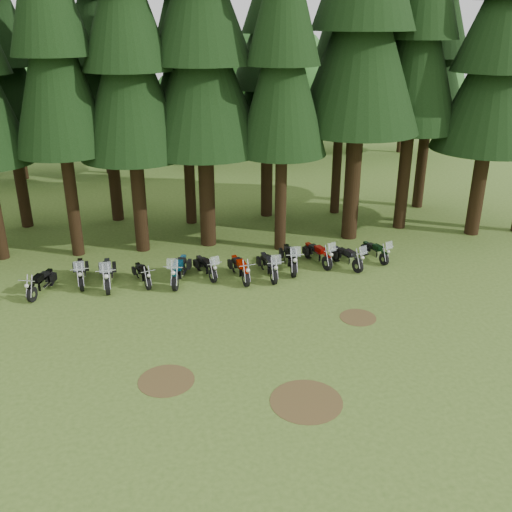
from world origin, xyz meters
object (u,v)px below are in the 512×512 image
object	(u,v)px
motorcycle_0	(41,283)
motorcycle_6	(240,269)
motorcycle_2	(107,274)
motorcycle_8	(290,259)
motorcycle_1	(81,273)
motorcycle_3	(143,275)
motorcycle_7	(269,266)
motorcycle_10	(347,258)
motorcycle_9	(318,255)
motorcycle_4	(179,271)
motorcycle_11	(375,252)
motorcycle_5	(206,267)

from	to	relation	value
motorcycle_0	motorcycle_6	bearing A→B (deg)	18.53
motorcycle_2	motorcycle_8	bearing A→B (deg)	-0.83
motorcycle_1	motorcycle_3	bearing A→B (deg)	-17.28
motorcycle_1	motorcycle_7	bearing A→B (deg)	-11.57
motorcycle_1	motorcycle_8	distance (m)	9.19
motorcycle_8	motorcycle_10	size ratio (longest dim) A/B	1.16
motorcycle_2	motorcycle_6	bearing A→B (deg)	-6.22
motorcycle_1	motorcycle_8	size ratio (longest dim) A/B	0.93
motorcycle_8	motorcycle_10	bearing A→B (deg)	-1.95
motorcycle_7	motorcycle_9	xyz separation A→B (m)	(2.56, 0.83, -0.01)
motorcycle_2	motorcycle_8	distance (m)	8.05
motorcycle_0	motorcycle_9	bearing A→B (deg)	23.26
motorcycle_0	motorcycle_2	distance (m)	2.69
motorcycle_2	motorcycle_3	bearing A→B (deg)	-4.66
motorcycle_3	motorcycle_4	bearing A→B (deg)	-21.24
motorcycle_10	motorcycle_7	bearing A→B (deg)	164.16
motorcycle_3	motorcycle_11	bearing A→B (deg)	-13.36
motorcycle_9	motorcycle_11	world-z (taller)	motorcycle_9
motorcycle_9	motorcycle_10	distance (m)	1.35
motorcycle_11	motorcycle_10	bearing A→B (deg)	-177.07
motorcycle_0	motorcycle_11	world-z (taller)	motorcycle_11
motorcycle_2	motorcycle_9	bearing A→B (deg)	1.01
motorcycle_0	motorcycle_1	bearing A→B (deg)	44.79
motorcycle_4	motorcycle_6	bearing A→B (deg)	11.40
motorcycle_6	motorcycle_11	bearing A→B (deg)	-1.08
motorcycle_7	motorcycle_10	distance (m)	3.76
motorcycle_2	motorcycle_3	size ratio (longest dim) A/B	1.30
motorcycle_0	motorcycle_4	bearing A→B (deg)	20.01
motorcycle_2	motorcycle_5	xyz separation A→B (m)	(4.23, -0.01, -0.09)
motorcycle_7	motorcycle_1	bearing A→B (deg)	169.55
motorcycle_5	motorcycle_2	bearing A→B (deg)	163.69
motorcycle_4	motorcycle_7	distance (m)	3.91
motorcycle_7	motorcycle_5	bearing A→B (deg)	164.69
motorcycle_8	motorcycle_11	xyz separation A→B (m)	(4.22, 0.15, -0.10)
motorcycle_4	motorcycle_10	distance (m)	7.65
motorcycle_8	motorcycle_9	xyz separation A→B (m)	(1.42, 0.29, -0.04)
motorcycle_3	motorcycle_4	size ratio (longest dim) A/B	0.78
motorcycle_4	motorcycle_6	world-z (taller)	motorcycle_4
motorcycle_8	motorcycle_6	bearing A→B (deg)	-162.79
motorcycle_2	motorcycle_5	world-z (taller)	motorcycle_2
motorcycle_0	motorcycle_8	size ratio (longest dim) A/B	0.82
motorcycle_3	motorcycle_5	xyz separation A→B (m)	(2.76, 0.11, 0.03)
motorcycle_1	motorcycle_2	distance (m)	1.24
motorcycle_3	motorcycle_2	bearing A→B (deg)	161.23
motorcycle_3	motorcycle_9	distance (m)	8.01
motorcycle_8	motorcycle_10	xyz separation A→B (m)	(2.63, -0.34, -0.06)
motorcycle_0	motorcycle_7	bearing A→B (deg)	18.72
motorcycle_4	motorcycle_8	xyz separation A→B (m)	(5.02, 0.21, -0.01)
motorcycle_0	motorcycle_7	world-z (taller)	motorcycle_7
motorcycle_3	motorcycle_4	xyz separation A→B (m)	(1.56, -0.19, 0.12)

